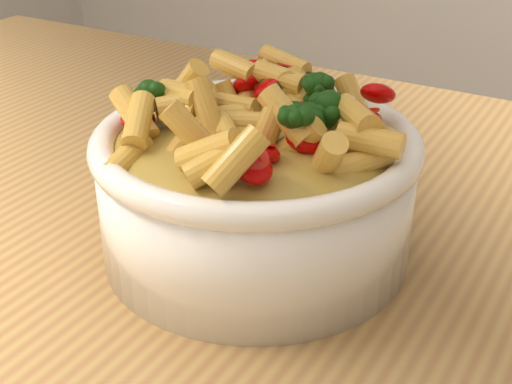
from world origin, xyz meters
The scene contains 3 objects.
table centered at (0.00, 0.00, 0.80)m, with size 1.20×0.80×0.90m.
serving_bowl centered at (0.09, -0.02, 0.95)m, with size 0.23×0.23×0.10m.
pasta_salad centered at (0.09, -0.02, 1.01)m, with size 0.18×0.18×0.04m.
Camera 1 is at (0.32, -0.41, 1.19)m, focal length 50.00 mm.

